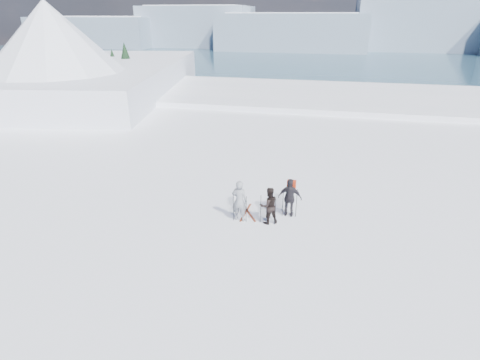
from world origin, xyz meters
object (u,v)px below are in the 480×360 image
object	(u,v)px
skier_grey	(239,201)
skier_pack	(290,198)
skier_dark	(269,206)
skis_loose	(247,212)

from	to	relation	value
skier_grey	skier_pack	distance (m)	2.25
skier_grey	skier_dark	xyz separation A→B (m)	(1.27, 0.04, -0.11)
skier_dark	skier_pack	world-z (taller)	skier_pack
skier_grey	skis_loose	world-z (taller)	skier_grey
skier_grey	skier_pack	size ratio (longest dim) A/B	1.05
skis_loose	skier_pack	bearing A→B (deg)	4.91
skier_dark	skis_loose	distance (m)	1.49
skier_dark	skis_loose	size ratio (longest dim) A/B	0.97
skier_grey	skis_loose	bearing A→B (deg)	-99.44
skier_grey	skier_pack	bearing A→B (deg)	-150.90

